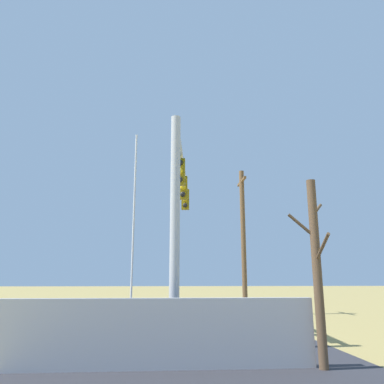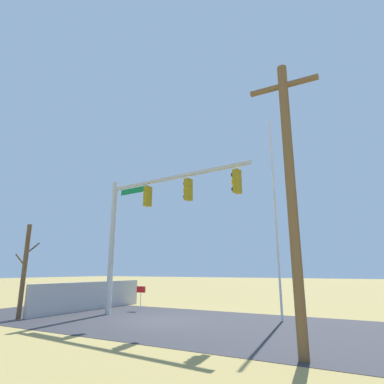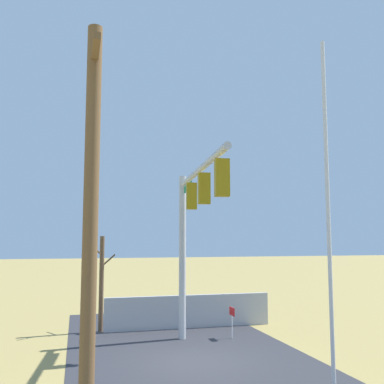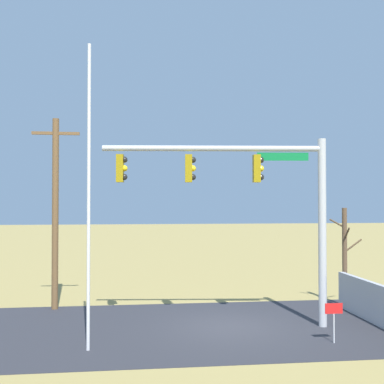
% 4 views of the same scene
% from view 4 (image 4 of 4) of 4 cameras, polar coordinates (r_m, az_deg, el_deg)
% --- Properties ---
extents(ground_plane, '(160.00, 160.00, 0.00)m').
position_cam_4_polar(ground_plane, '(17.60, 4.47, -15.42)').
color(ground_plane, '#9E894C').
extents(road_surface, '(28.00, 8.00, 0.01)m').
position_cam_4_polar(road_surface, '(17.29, -9.16, -15.65)').
color(road_surface, '#2D2D33').
rests_on(road_surface, ground_plane).
extents(sidewalk_corner, '(6.00, 6.00, 0.01)m').
position_cam_4_polar(sidewalk_corner, '(18.51, 18.03, -14.64)').
color(sidewalk_corner, '#B7B5AD').
rests_on(sidewalk_corner, ground_plane).
extents(signal_mast, '(7.77, 1.00, 6.55)m').
position_cam_4_polar(signal_mast, '(17.09, 7.35, 0.12)').
color(signal_mast, '#B2B5BA').
rests_on(signal_mast, ground_plane).
extents(flagpole, '(0.10, 0.10, 9.00)m').
position_cam_4_polar(flagpole, '(14.60, -11.99, -0.47)').
color(flagpole, silver).
rests_on(flagpole, ground_plane).
extents(utility_pole, '(1.90, 0.26, 7.73)m').
position_cam_4_polar(utility_pole, '(20.53, -15.70, -1.98)').
color(utility_pole, brown).
rests_on(utility_pole, ground_plane).
extents(bare_tree, '(1.27, 1.02, 4.09)m').
position_cam_4_polar(bare_tree, '(21.42, 17.44, -7.10)').
color(bare_tree, brown).
rests_on(bare_tree, ground_plane).
extents(open_sign, '(0.56, 0.04, 1.22)m').
position_cam_4_polar(open_sign, '(16.00, 16.26, -13.48)').
color(open_sign, silver).
rests_on(open_sign, ground_plane).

